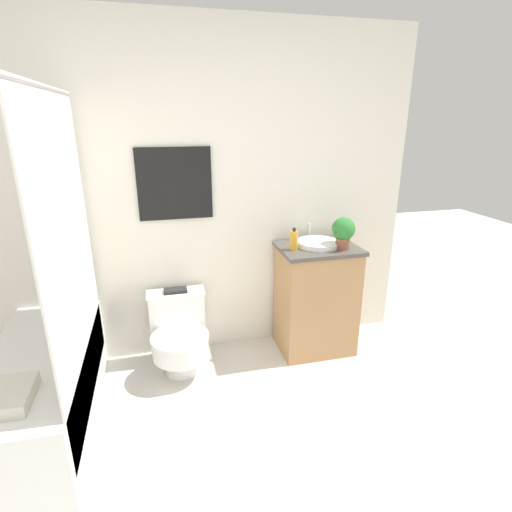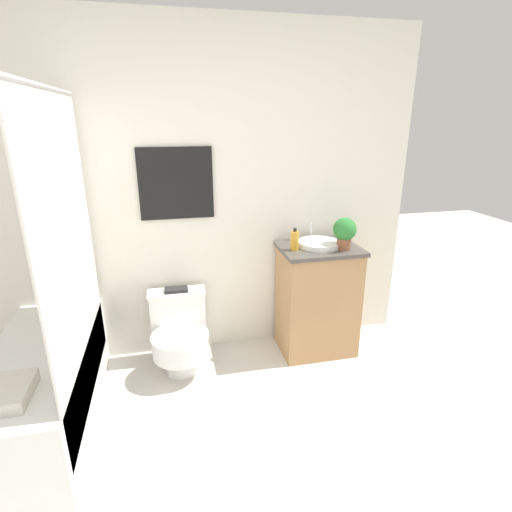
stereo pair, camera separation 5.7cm
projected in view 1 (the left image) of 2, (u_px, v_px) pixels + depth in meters
The scene contains 8 objects.
wall_back at pixel (187, 199), 2.98m from camera, with size 3.54×0.07×2.50m.
shower_area at pixel (44, 384), 2.40m from camera, with size 0.57×1.39×1.98m.
toilet at pixel (179, 334), 2.99m from camera, with size 0.43×0.55×0.58m.
vanity at pixel (316, 299), 3.21m from camera, with size 0.61×0.46×0.89m.
sink at pixel (318, 243), 3.08m from camera, with size 0.33×0.36×0.13m.
soap_bottle at pixel (294, 240), 2.98m from camera, with size 0.06×0.06×0.17m.
potted_plant at pixel (343, 231), 2.98m from camera, with size 0.17×0.17×0.24m.
book_on_tank at pixel (175, 290), 3.01m from camera, with size 0.17×0.10×0.02m.
Camera 1 is at (-0.23, -0.98, 1.83)m, focal length 28.00 mm.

